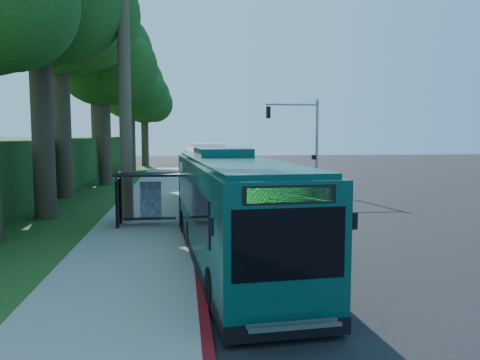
{
  "coord_description": "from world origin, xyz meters",
  "views": [
    {
      "loc": [
        -5.46,
        -24.96,
        4.37
      ],
      "look_at": [
        -2.26,
        1.0,
        1.8
      ],
      "focal_mm": 35.0,
      "sensor_mm": 36.0,
      "label": 1
    }
  ],
  "objects": [
    {
      "name": "red_curb",
      "position": [
        -5.0,
        -4.0,
        0.07
      ],
      "size": [
        0.25,
        30.0,
        0.13
      ],
      "primitive_type": "cube",
      "color": "maroon",
      "rests_on": "ground"
    },
    {
      "name": "tree_3",
      "position": [
        -13.88,
        23.98,
        11.98
      ],
      "size": [
        10.08,
        9.6,
        17.28
      ],
      "color": "#382B1E",
      "rests_on": "ground"
    },
    {
      "name": "pickup",
      "position": [
        0.27,
        2.79,
        0.75
      ],
      "size": [
        3.23,
        5.7,
        1.5
      ],
      "primitive_type": "imported",
      "rotation": [
        0.0,
        0.0,
        0.14
      ],
      "color": "silver",
      "rests_on": "ground"
    },
    {
      "name": "teal_bus",
      "position": [
        -3.81,
        -9.31,
        1.88
      ],
      "size": [
        3.7,
        13.07,
        3.85
      ],
      "rotation": [
        0.0,
        0.0,
        0.07
      ],
      "color": "#0A3C35",
      "rests_on": "ground"
    },
    {
      "name": "ground",
      "position": [
        0.0,
        0.0,
        0.0
      ],
      "size": [
        140.0,
        140.0,
        0.0
      ],
      "primitive_type": "plane",
      "color": "black",
      "rests_on": "ground"
    },
    {
      "name": "tree_5",
      "position": [
        -10.41,
        39.99,
        8.96
      ],
      "size": [
        7.35,
        7.0,
        12.86
      ],
      "color": "#382B1E",
      "rests_on": "ground"
    },
    {
      "name": "tree_2",
      "position": [
        -11.89,
        15.98,
        10.48
      ],
      "size": [
        8.82,
        8.4,
        15.12
      ],
      "color": "#382B1E",
      "rests_on": "ground"
    },
    {
      "name": "traffic_signal_pole",
      "position": [
        3.78,
        10.0,
        4.42
      ],
      "size": [
        4.1,
        0.3,
        7.0
      ],
      "color": "gray",
      "rests_on": "ground"
    },
    {
      "name": "tree_4",
      "position": [
        -11.4,
        31.98,
        9.73
      ],
      "size": [
        8.4,
        8.0,
        14.14
      ],
      "color": "#382B1E",
      "rests_on": "ground"
    },
    {
      "name": "grass_verge",
      "position": [
        -13.0,
        5.0,
        0.03
      ],
      "size": [
        8.0,
        70.0,
        0.06
      ],
      "primitive_type": "cube",
      "color": "#234719",
      "rests_on": "ground"
    },
    {
      "name": "bus_shelter",
      "position": [
        -7.26,
        -2.86,
        1.81
      ],
      "size": [
        3.2,
        1.51,
        2.55
      ],
      "color": "black",
      "rests_on": "ground"
    },
    {
      "name": "stop_sign_pole",
      "position": [
        -5.4,
        -5.0,
        2.08
      ],
      "size": [
        0.35,
        0.06,
        3.17
      ],
      "color": "gray",
      "rests_on": "ground"
    },
    {
      "name": "sidewalk",
      "position": [
        -7.3,
        0.0,
        0.06
      ],
      "size": [
        4.5,
        70.0,
        0.12
      ],
      "primitive_type": "cube",
      "color": "gray",
      "rests_on": "ground"
    },
    {
      "name": "tree_1",
      "position": [
        -13.37,
        7.98,
        12.73
      ],
      "size": [
        10.5,
        10.0,
        18.26
      ],
      "color": "#382B1E",
      "rests_on": "ground"
    },
    {
      "name": "white_bus",
      "position": [
        -3.8,
        2.04,
        1.85
      ],
      "size": [
        3.1,
        12.79,
        3.79
      ],
      "rotation": [
        0.0,
        0.0,
        0.03
      ],
      "color": "white",
      "rests_on": "ground"
    }
  ]
}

